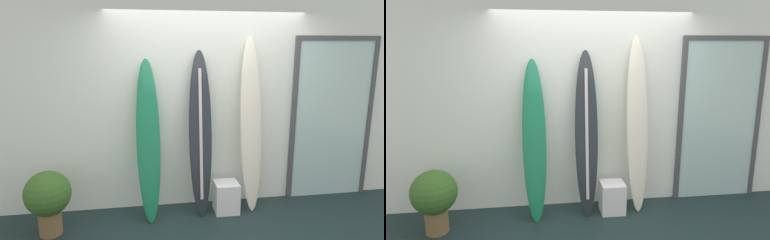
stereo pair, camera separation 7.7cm
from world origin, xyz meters
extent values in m
cube|color=white|center=(0.00, 1.30, 1.40)|extent=(7.20, 0.20, 2.80)
ellipsoid|color=#19734C|center=(-0.76, 0.93, 0.97)|extent=(0.29, 0.47, 1.94)
cone|color=black|center=(-0.76, 0.81, 0.17)|extent=(0.07, 0.09, 0.11)
ellipsoid|color=#23282E|center=(-0.13, 0.96, 1.02)|extent=(0.30, 0.42, 2.04)
cube|color=beige|center=(-0.13, 0.93, 1.03)|extent=(0.05, 0.28, 1.58)
cone|color=black|center=(-0.13, 0.86, 0.18)|extent=(0.07, 0.09, 0.11)
ellipsoid|color=silver|center=(0.53, 0.99, 1.10)|extent=(0.29, 0.38, 2.21)
cone|color=black|center=(0.53, 0.91, 0.20)|extent=(0.07, 0.08, 0.11)
cube|color=white|center=(0.20, 0.90, 0.19)|extent=(0.30, 0.30, 0.39)
cube|color=silver|center=(1.74, 1.18, 1.08)|extent=(1.06, 0.02, 2.16)
cube|color=#47474C|center=(1.18, 1.18, 1.08)|extent=(0.06, 0.06, 2.16)
cube|color=#47474C|center=(2.30, 1.18, 1.08)|extent=(0.06, 0.06, 2.16)
cube|color=#47474C|center=(1.74, 1.18, 2.19)|extent=(1.18, 0.06, 0.06)
cylinder|color=brown|center=(-1.89, 0.69, 0.14)|extent=(0.25, 0.25, 0.27)
sphere|color=#376124|center=(-1.89, 0.69, 0.49)|extent=(0.50, 0.50, 0.50)
camera|label=1|loc=(-0.82, -2.86, 2.04)|focal=30.50mm
camera|label=2|loc=(-0.75, -2.87, 2.04)|focal=30.50mm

